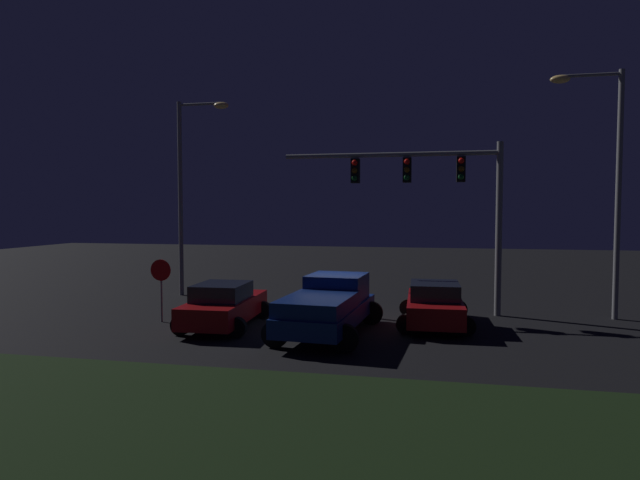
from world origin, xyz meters
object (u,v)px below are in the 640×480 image
(car_sedan, at_px, (224,305))
(street_lamp_left, at_px, (189,176))
(street_lamp_right, at_px, (605,166))
(stop_sign, at_px, (161,278))
(traffic_signal_gantry, at_px, (432,186))
(car_sedan_far, at_px, (434,304))
(pickup_truck, at_px, (329,303))

(car_sedan, bearing_deg, street_lamp_left, 31.63)
(street_lamp_right, relative_size, stop_sign, 4.02)
(traffic_signal_gantry, bearing_deg, car_sedan_far, -87.14)
(car_sedan, distance_m, stop_sign, 2.62)
(traffic_signal_gantry, relative_size, street_lamp_left, 0.93)
(pickup_truck, distance_m, stop_sign, 6.22)
(car_sedan_far, relative_size, street_lamp_right, 0.50)
(car_sedan, height_order, street_lamp_left, street_lamp_left)
(car_sedan, height_order, car_sedan_far, same)
(car_sedan, height_order, stop_sign, stop_sign)
(street_lamp_right, bearing_deg, pickup_truck, -154.63)
(traffic_signal_gantry, distance_m, street_lamp_left, 11.22)
(pickup_truck, relative_size, car_sedan, 1.24)
(street_lamp_right, bearing_deg, street_lamp_left, 173.29)
(street_lamp_left, bearing_deg, pickup_truck, -39.45)
(street_lamp_left, height_order, street_lamp_right, street_lamp_right)
(street_lamp_left, distance_m, stop_sign, 7.24)
(street_lamp_right, bearing_deg, stop_sign, -166.14)
(car_sedan_far, distance_m, street_lamp_right, 8.06)
(traffic_signal_gantry, distance_m, stop_sign, 10.57)
(car_sedan_far, height_order, street_lamp_right, street_lamp_right)
(car_sedan, distance_m, street_lamp_left, 8.79)
(car_sedan, xyz_separation_m, traffic_signal_gantry, (6.89, 3.91, 4.16))
(traffic_signal_gantry, bearing_deg, street_lamp_right, 1.77)
(car_sedan, relative_size, car_sedan_far, 1.01)
(traffic_signal_gantry, relative_size, stop_sign, 3.73)
(pickup_truck, bearing_deg, stop_sign, 89.06)
(car_sedan, height_order, traffic_signal_gantry, traffic_signal_gantry)
(pickup_truck, bearing_deg, car_sedan, 89.91)
(car_sedan_far, relative_size, traffic_signal_gantry, 0.53)
(street_lamp_right, bearing_deg, car_sedan_far, -157.64)
(car_sedan, distance_m, car_sedan_far, 7.19)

